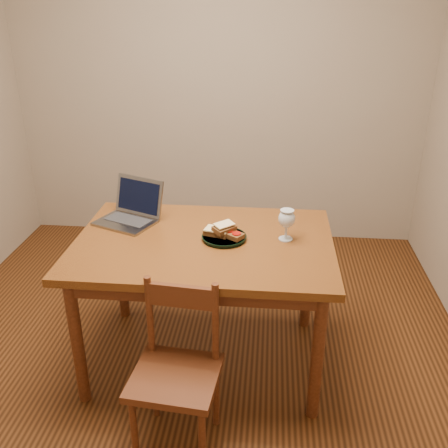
# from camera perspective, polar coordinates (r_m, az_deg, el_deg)

# --- Properties ---
(floor) EXTENTS (3.20, 3.20, 0.02)m
(floor) POSITION_cam_1_polar(r_m,az_deg,el_deg) (2.98, -3.95, -14.38)
(floor) COLOR black
(floor) RESTS_ON ground
(back_wall) EXTENTS (3.20, 0.02, 2.60)m
(back_wall) POSITION_cam_1_polar(r_m,az_deg,el_deg) (3.95, -0.71, 16.42)
(back_wall) COLOR gray
(back_wall) RESTS_ON floor
(front_wall) EXTENTS (3.20, 0.02, 2.60)m
(front_wall) POSITION_cam_1_polar(r_m,az_deg,el_deg) (0.97, -21.83, -12.78)
(front_wall) COLOR gray
(front_wall) RESTS_ON floor
(table) EXTENTS (1.30, 0.90, 0.74)m
(table) POSITION_cam_1_polar(r_m,az_deg,el_deg) (2.56, -2.31, -3.58)
(table) COLOR #47210B
(table) RESTS_ON floor
(chair) EXTENTS (0.40, 0.38, 0.39)m
(chair) POSITION_cam_1_polar(r_m,az_deg,el_deg) (2.22, -5.50, -15.75)
(chair) COLOR #3C1C0C
(chair) RESTS_ON floor
(plate) EXTENTS (0.23, 0.23, 0.02)m
(plate) POSITION_cam_1_polar(r_m,az_deg,el_deg) (2.52, 0.01, -1.56)
(plate) COLOR black
(plate) RESTS_ON table
(sandwich_cheese) EXTENTS (0.14, 0.11, 0.04)m
(sandwich_cheese) POSITION_cam_1_polar(r_m,az_deg,el_deg) (2.52, -0.82, -0.82)
(sandwich_cheese) COLOR #381E0C
(sandwich_cheese) RESTS_ON plate
(sandwich_tomato) EXTENTS (0.13, 0.12, 0.03)m
(sandwich_tomato) POSITION_cam_1_polar(r_m,az_deg,el_deg) (2.50, 0.98, -1.15)
(sandwich_tomato) COLOR #381E0C
(sandwich_tomato) RESTS_ON plate
(sandwich_top) EXTENTS (0.13, 0.13, 0.04)m
(sandwich_top) POSITION_cam_1_polar(r_m,az_deg,el_deg) (2.50, 0.02, -0.40)
(sandwich_top) COLOR #381E0C
(sandwich_top) RESTS_ON plate
(milk_glass) EXTENTS (0.08, 0.08, 0.16)m
(milk_glass) POSITION_cam_1_polar(r_m,az_deg,el_deg) (2.51, 7.14, -0.08)
(milk_glass) COLOR white
(milk_glass) RESTS_ON table
(laptop) EXTENTS (0.39, 0.37, 0.22)m
(laptop) POSITION_cam_1_polar(r_m,az_deg,el_deg) (2.77, -10.50, 1.61)
(laptop) COLOR slate
(laptop) RESTS_ON table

